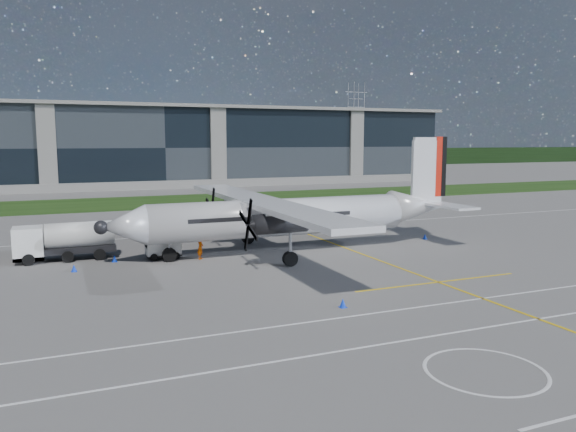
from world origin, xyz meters
TOP-DOWN VIEW (x-y plane):
  - ground at (0.00, 40.00)m, footprint 400.00×400.00m
  - grass_strip at (0.00, 48.00)m, footprint 400.00×18.00m
  - terminal_building at (0.00, 80.00)m, footprint 120.00×20.00m
  - tree_line at (0.00, 140.00)m, footprint 400.00×6.00m
  - pylon_east at (85.00, 150.00)m, footprint 9.00×4.60m
  - yellow_taxiway_centerline at (3.00, 10.00)m, footprint 0.20×70.00m
  - white_lane_line at (0.00, -14.00)m, footprint 90.00×0.15m
  - turboprop_aircraft at (-1.68, 6.58)m, footprint 29.67×30.76m
  - fuel_tanker_truck at (-19.17, 10.29)m, footprint 7.50×2.44m
  - baggage_tug at (-11.76, 8.06)m, footprint 2.73×1.64m
  - ground_crew_person at (-9.22, 6.64)m, footprint 0.94×1.02m
  - safety_cone_portwing at (-5.15, -8.45)m, footprint 0.36×0.36m
  - safety_cone_stbdwing at (-3.91, 21.50)m, footprint 0.36×0.36m
  - safety_cone_tail at (11.68, 7.24)m, footprint 0.36×0.36m
  - safety_cone_nose_stbd at (-15.33, 8.12)m, footprint 0.36×0.36m
  - safety_cone_fwd at (-18.21, 5.95)m, footprint 0.36×0.36m

SIDE VIEW (x-z plane):
  - ground at x=0.00m, z-range 0.00..0.00m
  - yellow_taxiway_centerline at x=3.00m, z-range 0.00..0.01m
  - white_lane_line at x=0.00m, z-range 0.00..0.01m
  - grass_strip at x=0.00m, z-range 0.00..0.04m
  - safety_cone_portwing at x=-5.15m, z-range 0.00..0.50m
  - safety_cone_stbdwing at x=-3.91m, z-range 0.00..0.50m
  - safety_cone_tail at x=11.68m, z-range 0.00..0.50m
  - safety_cone_nose_stbd at x=-15.33m, z-range 0.00..0.50m
  - safety_cone_fwd at x=-18.21m, z-range 0.00..0.50m
  - baggage_tug at x=-11.76m, z-range 0.00..1.64m
  - ground_crew_person at x=-9.22m, z-range 0.00..2.05m
  - fuel_tanker_truck at x=-19.17m, z-range 0.00..2.81m
  - tree_line at x=0.00m, z-range 0.00..6.00m
  - turboprop_aircraft at x=-1.68m, z-range 0.00..9.23m
  - terminal_building at x=0.00m, z-range 0.00..15.00m
  - pylon_east at x=85.00m, z-range 0.00..30.00m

